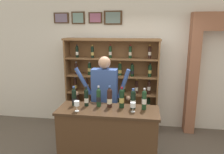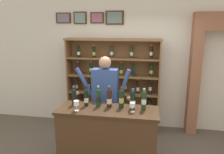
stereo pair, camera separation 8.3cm
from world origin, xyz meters
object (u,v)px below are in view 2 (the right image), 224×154
object	(u,v)px
tasting_counter	(108,140)
tasting_bottle_prosecco	(86,97)
wine_glass_center	(76,104)
wine_glass_left	(132,106)
tasting_bottle_riserva	(74,97)
tasting_bottle_bianco	(133,99)
tasting_bottle_super_tuscan	(144,100)
tasting_bottle_rosso	(109,98)
tasting_bottle_chianti	(121,98)
tasting_bottle_grappa	(98,97)
shopkeeper	(105,93)
wine_shelf	(113,84)

from	to	relation	value
tasting_counter	tasting_bottle_prosecco	bearing A→B (deg)	164.96
wine_glass_center	wine_glass_left	bearing A→B (deg)	6.68
tasting_bottle_riserva	wine_glass_center	world-z (taller)	tasting_bottle_riserva
tasting_bottle_prosecco	wine_glass_center	size ratio (longest dim) A/B	2.01
tasting_bottle_bianco	tasting_bottle_super_tuscan	bearing A→B (deg)	-4.52
tasting_bottle_rosso	tasting_bottle_chianti	xyz separation A→B (m)	(0.19, 0.01, 0.00)
tasting_bottle_prosecco	tasting_bottle_super_tuscan	distance (m)	0.90
tasting_counter	tasting_bottle_super_tuscan	distance (m)	0.87
tasting_bottle_chianti	tasting_bottle_grappa	bearing A→B (deg)	-179.68
tasting_bottle_riserva	tasting_bottle_rosso	xyz separation A→B (m)	(0.57, -0.00, 0.02)
tasting_bottle_prosecco	tasting_bottle_grappa	xyz separation A→B (m)	(0.20, 0.01, 0.01)
tasting_bottle_bianco	wine_glass_left	xyz separation A→B (m)	(0.01, -0.14, -0.05)
shopkeeper	wine_glass_left	xyz separation A→B (m)	(0.55, -0.67, 0.04)
wine_shelf	tasting_bottle_bianco	distance (m)	1.47
tasting_bottle_prosecco	tasting_bottle_rosso	distance (m)	0.37
tasting_counter	tasting_bottle_prosecco	size ratio (longest dim) A/B	4.83
tasting_bottle_grappa	tasting_bottle_chianti	world-z (taller)	tasting_bottle_grappa
tasting_bottle_super_tuscan	wine_glass_center	size ratio (longest dim) A/B	2.08
tasting_bottle_riserva	tasting_bottle_grappa	world-z (taller)	tasting_bottle_grappa
shopkeeper	tasting_bottle_bianco	distance (m)	0.76
wine_shelf	shopkeeper	xyz separation A→B (m)	(-0.00, -0.83, 0.05)
shopkeeper	tasting_bottle_grappa	distance (m)	0.53
tasting_bottle_riserva	tasting_bottle_super_tuscan	size ratio (longest dim) A/B	0.95
tasting_bottle_bianco	wine_glass_center	xyz separation A→B (m)	(-0.82, -0.24, -0.04)
wine_glass_center	tasting_bottle_rosso	bearing A→B (deg)	27.45
tasting_bottle_riserva	wine_glass_left	world-z (taller)	tasting_bottle_riserva
tasting_bottle_bianco	wine_glass_center	world-z (taller)	tasting_bottle_bianco
tasting_bottle_bianco	wine_glass_center	distance (m)	0.85
wine_shelf	shopkeeper	distance (m)	0.83
tasting_counter	shopkeeper	bearing A→B (deg)	104.71
tasting_counter	tasting_bottle_prosecco	xyz separation A→B (m)	(-0.36, 0.10, 0.66)
wine_shelf	tasting_bottle_super_tuscan	world-z (taller)	wine_shelf
tasting_bottle_riserva	tasting_bottle_super_tuscan	bearing A→B (deg)	-0.74
tasting_bottle_bianco	wine_glass_left	bearing A→B (deg)	-87.25
tasting_bottle_prosecco	tasting_bottle_bianco	size ratio (longest dim) A/B	1.02
tasting_bottle_super_tuscan	wine_glass_center	distance (m)	1.01
tasting_bottle_grappa	tasting_bottle_chianti	bearing A→B (deg)	0.32
tasting_bottle_bianco	wine_glass_center	bearing A→B (deg)	-163.82
wine_shelf	shopkeeper	world-z (taller)	wine_shelf
shopkeeper	wine_shelf	bearing A→B (deg)	89.66
tasting_counter	tasting_bottle_super_tuscan	bearing A→B (deg)	8.70
wine_glass_left	tasting_bottle_riserva	bearing A→B (deg)	171.45
wine_shelf	tasting_bottle_grappa	distance (m)	1.36
tasting_bottle_riserva	tasting_bottle_bianco	xyz separation A→B (m)	(0.94, -0.00, 0.01)
shopkeeper	tasting_bottle_grappa	world-z (taller)	shopkeeper
tasting_counter	wine_shelf	bearing A→B (deg)	96.26
tasting_bottle_prosecco	wine_glass_center	world-z (taller)	tasting_bottle_prosecco
tasting_counter	wine_glass_center	bearing A→B (deg)	-162.35
wine_glass_center	tasting_bottle_riserva	bearing A→B (deg)	116.39
wine_glass_left	wine_glass_center	bearing A→B (deg)	-173.32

